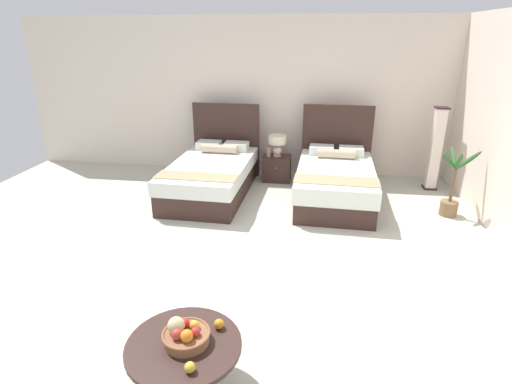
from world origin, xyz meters
The scene contains 13 objects.
ground_plane centered at (0.00, 0.00, -0.01)m, with size 9.84×10.33×0.02m, color #B8B7A5.
wall_back centered at (0.00, 3.37, 1.41)m, with size 9.84×0.12×2.83m, color beige.
bed_near_window centered at (-1.01, 1.99, 0.32)m, with size 1.31×2.26×1.34m.
bed_near_corner centered at (1.01, 1.99, 0.32)m, with size 1.28×2.14×1.36m.
nightstand centered at (0.01, 2.75, 0.23)m, with size 0.50×0.41×0.46m.
table_lamp centered at (0.01, 2.77, 0.70)m, with size 0.32×0.32×0.38m.
vase centered at (-0.14, 2.71, 0.55)m, with size 0.08×0.08×0.18m.
coffee_table centered at (-0.23, -2.04, 0.33)m, with size 0.84×0.84×0.44m.
fruit_bowl centered at (-0.22, -2.02, 0.50)m, with size 0.35×0.35×0.19m.
loose_apple centered at (-0.11, -2.28, 0.47)m, with size 0.07×0.07×0.07m.
loose_orange centered at (-0.01, -1.84, 0.47)m, with size 0.08×0.08×0.08m.
floor_lamp_corner centered at (2.68, 2.70, 0.70)m, with size 0.21×0.21×1.41m.
potted_palm centered at (2.67, 1.58, 0.33)m, with size 0.58×0.60×1.02m.
Camera 1 is at (0.61, -4.26, 2.52)m, focal length 28.51 mm.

